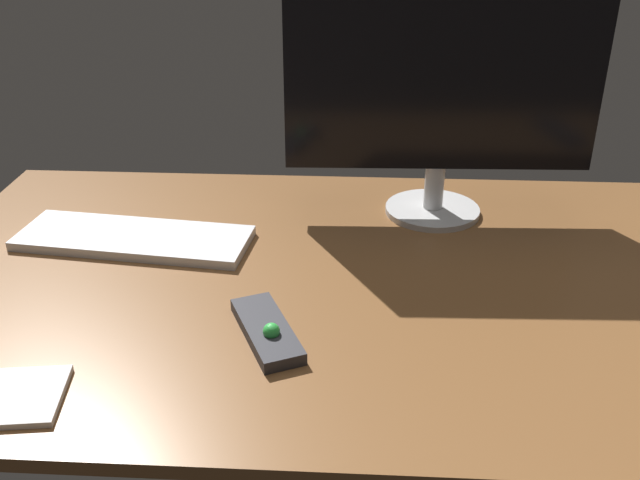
% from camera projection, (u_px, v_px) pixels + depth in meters
% --- Properties ---
extents(desk, '(1.40, 0.84, 0.02)m').
position_uv_depth(desk, '(344.00, 281.00, 1.14)').
color(desk, brown).
rests_on(desk, ground).
extents(monitor, '(0.55, 0.18, 0.42)m').
position_uv_depth(monitor, '(442.00, 88.00, 1.24)').
color(monitor, silver).
rests_on(monitor, desk).
extents(keyboard, '(0.41, 0.18, 0.02)m').
position_uv_depth(keyboard, '(134.00, 238.00, 1.23)').
color(keyboard, silver).
rests_on(keyboard, desk).
extents(media_remote, '(0.12, 0.17, 0.03)m').
position_uv_depth(media_remote, '(267.00, 331.00, 0.98)').
color(media_remote, '#2D2D33').
rests_on(media_remote, desk).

